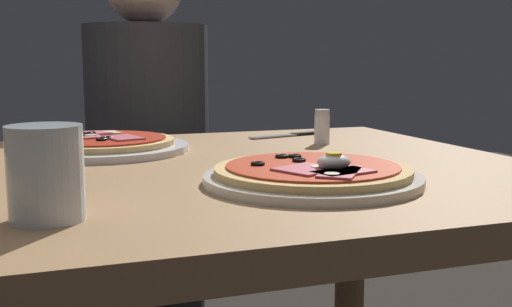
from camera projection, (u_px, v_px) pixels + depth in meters
name	position (u px, v px, depth m)	size (l,w,h in m)	color
dining_table	(193.00, 243.00, 0.97)	(1.06, 0.85, 0.73)	#9E754C
pizza_foreground	(313.00, 175.00, 0.83)	(0.29, 0.29, 0.05)	silver
pizza_across_left	(103.00, 145.00, 1.12)	(0.30, 0.30, 0.03)	white
water_glass_far	(46.00, 180.00, 0.63)	(0.08, 0.08, 0.10)	silver
knife	(295.00, 134.00, 1.35)	(0.19, 0.06, 0.01)	silver
salt_shaker	(322.00, 127.00, 1.21)	(0.03, 0.03, 0.07)	white
diner_person	(149.00, 184.00, 1.68)	(0.32, 0.32, 1.18)	black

